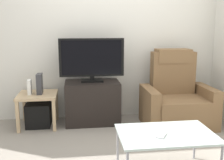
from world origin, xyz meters
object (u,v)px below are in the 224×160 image
object	(u,v)px
recliner_armchair	(176,99)
side_table	(38,99)
subwoofer_box	(39,114)
game_console	(40,84)
coffee_table	(166,136)
television	(92,59)
cell_phone	(161,135)
tv_stand	(92,102)
book_upright	(30,87)

from	to	relation	value
recliner_armchair	side_table	xyz separation A→B (m)	(-1.98, 0.17, 0.03)
recliner_armchair	side_table	distance (m)	1.99
recliner_armchair	subwoofer_box	bearing A→B (deg)	173.28
side_table	game_console	world-z (taller)	game_console
subwoofer_box	coffee_table	size ratio (longest dim) A/B	0.38
television	coffee_table	size ratio (longest dim) A/B	1.03
game_console	coffee_table	world-z (taller)	game_console
game_console	side_table	bearing A→B (deg)	-164.05
cell_phone	recliner_armchair	bearing A→B (deg)	95.64
recliner_armchair	coffee_table	distance (m)	1.45
television	coffee_table	distance (m)	1.77
recliner_armchair	game_console	bearing A→B (deg)	172.90
tv_stand	subwoofer_box	world-z (taller)	tv_stand
side_table	recliner_armchair	bearing A→B (deg)	-5.04
tv_stand	coffee_table	world-z (taller)	tv_stand
side_table	tv_stand	bearing A→B (deg)	3.60
book_upright	subwoofer_box	bearing A→B (deg)	11.31
subwoofer_box	game_console	xyz separation A→B (m)	(0.03, 0.01, 0.45)
side_table	game_console	bearing A→B (deg)	15.95
side_table	subwoofer_box	bearing A→B (deg)	-45.00
subwoofer_box	game_console	size ratio (longest dim) A/B	1.20
tv_stand	game_console	xyz separation A→B (m)	(-0.74, -0.04, 0.31)
recliner_armchair	book_upright	bearing A→B (deg)	174.07
subwoofer_box	book_upright	distance (m)	0.42
recliner_armchair	game_console	distance (m)	1.97
subwoofer_box	book_upright	bearing A→B (deg)	-168.69
recliner_armchair	coffee_table	bearing A→B (deg)	-116.02
coffee_table	recliner_armchair	bearing A→B (deg)	65.66
tv_stand	cell_phone	bearing A→B (deg)	-71.38
coffee_table	television	bearing A→B (deg)	111.16
tv_stand	coffee_table	size ratio (longest dim) A/B	0.87
side_table	game_console	size ratio (longest dim) A/B	1.91
recliner_armchair	subwoofer_box	size ratio (longest dim) A/B	3.20
television	side_table	distance (m)	0.95
coffee_table	cell_phone	bearing A→B (deg)	-138.98
television	cell_phone	xyz separation A→B (m)	(0.54, -1.62, -0.52)
television	book_upright	xyz separation A→B (m)	(-0.88, -0.09, -0.37)
tv_stand	game_console	bearing A→B (deg)	-177.00
side_table	book_upright	xyz separation A→B (m)	(-0.10, -0.02, 0.18)
tv_stand	coffee_table	xyz separation A→B (m)	(0.61, -1.55, 0.09)
tv_stand	television	world-z (taller)	television
recliner_armchair	cell_phone	bearing A→B (deg)	-117.37
television	subwoofer_box	distance (m)	1.10
side_table	cell_phone	world-z (taller)	side_table
subwoofer_box	side_table	bearing A→B (deg)	135.00
television	cell_phone	bearing A→B (deg)	-71.58
side_table	cell_phone	distance (m)	2.04
tv_stand	recliner_armchair	size ratio (longest dim) A/B	0.73
side_table	cell_phone	bearing A→B (deg)	-49.74
book_upright	game_console	xyz separation A→B (m)	(0.14, 0.03, 0.04)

